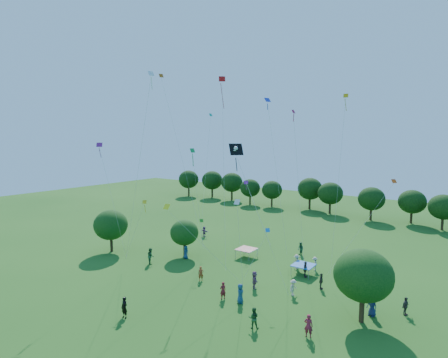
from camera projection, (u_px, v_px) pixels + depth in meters
near_tree_west at (111, 225)px, 45.63m from camera, size 4.36×4.36×5.55m
near_tree_north at (184, 233)px, 43.92m from camera, size 3.57×3.57×4.65m
near_tree_east at (363, 275)px, 27.85m from camera, size 4.63×4.63×6.01m
treeline at (341, 194)px, 68.03m from camera, size 88.01×8.77×6.77m
tent_red_stripe at (246, 249)px, 43.65m from camera, size 2.20×2.20×1.10m
tent_blue at (303, 265)px, 38.11m from camera, size 2.20×2.20×1.10m
man_in_black at (124, 308)px, 28.83m from camera, size 0.67×0.43×1.78m
crowd_person_0 at (372, 306)px, 29.19m from camera, size 0.98×0.76×1.76m
crowd_person_1 at (308, 326)px, 26.03m from camera, size 0.74×0.56×1.78m
crowd_person_2 at (254, 318)px, 27.26m from camera, size 0.94×0.79×1.68m
crowd_person_3 at (315, 264)px, 39.32m from camera, size 0.91×1.10×1.54m
crowd_person_4 at (305, 269)px, 37.33m from camera, size 0.67×1.10×1.74m
crowd_person_5 at (255, 280)px, 34.61m from camera, size 1.41×1.65×1.73m
crowd_person_6 at (240, 293)px, 31.46m from camera, size 0.80×1.00×1.78m
crowd_person_7 at (223, 290)px, 32.25m from camera, size 0.63×0.73×1.64m
crowd_person_8 at (151, 256)px, 41.39m from camera, size 1.06×0.98×1.91m
crowd_person_9 at (297, 262)px, 39.75m from camera, size 1.20×0.96×1.68m
crowd_person_10 at (405, 306)px, 29.32m from camera, size 0.68×0.99×1.55m
crowd_person_11 at (204, 232)px, 52.87m from camera, size 1.56×0.80×1.59m
crowd_person_12 at (186, 252)px, 43.21m from camera, size 0.86×0.56×1.62m
crowd_person_13 at (201, 274)px, 36.44m from camera, size 0.66×0.65×1.51m
crowd_person_14 at (301, 249)px, 44.39m from camera, size 0.94×0.83×1.68m
crowd_person_15 at (293, 288)px, 32.94m from camera, size 0.57×1.07×1.57m
crowd_person_16 at (321, 281)px, 34.40m from camera, size 0.54×0.98×1.59m
pirate_kite at (237, 152)px, 30.18m from camera, size 5.21×2.06×13.06m
red_high_kite at (223, 109)px, 40.42m from camera, size 5.34×6.50×20.85m
small_kite_0 at (173, 123)px, 43.11m from camera, size 6.18×1.31×21.49m
small_kite_1 at (379, 202)px, 35.45m from camera, size 4.92×6.01×9.36m
small_kite_2 at (141, 215)px, 36.24m from camera, size 4.59×1.04×7.25m
small_kite_3 at (195, 173)px, 38.33m from camera, size 2.14×4.33×12.46m
small_kite_4 at (271, 132)px, 38.91m from camera, size 2.24×2.24×17.98m
small_kite_5 at (104, 166)px, 37.55m from camera, size 1.52×2.49×13.07m
small_kite_6 at (144, 127)px, 33.76m from camera, size 6.97×2.10×19.63m
small_kite_7 at (208, 145)px, 51.71m from camera, size 1.78×4.79×17.28m
small_kite_8 at (296, 154)px, 36.77m from camera, size 1.38×1.12×16.47m
small_kite_9 at (342, 142)px, 34.55m from camera, size 0.50×2.29×17.91m
small_kite_10 at (182, 223)px, 29.82m from camera, size 4.36×5.91×8.01m
small_kite_11 at (202, 226)px, 40.41m from camera, size 2.07×2.55×4.34m
small_kite_12 at (264, 238)px, 33.37m from camera, size 2.19×1.27×4.98m
small_kite_13 at (249, 191)px, 48.12m from camera, size 5.67×2.77×7.66m
small_kite_14 at (238, 218)px, 30.43m from camera, size 0.52×1.54×8.25m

